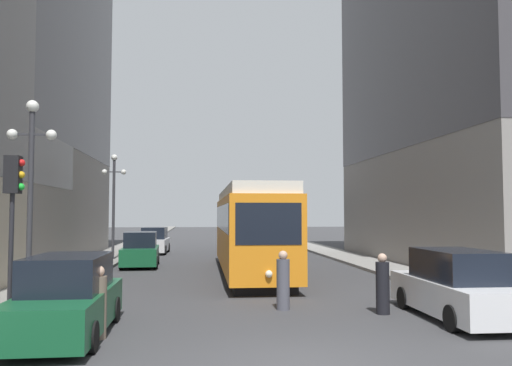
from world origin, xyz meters
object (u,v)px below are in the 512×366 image
lamp_post_left_far (114,191)px  parked_car_left_mid (140,251)px  transit_bus (272,224)px  lamp_post_left_near (31,171)px  streetcar (250,228)px  pedestrian_on_sidewalk (283,282)px  parked_car_right_far (456,287)px  pedestrian_crossing_far (98,305)px  traffic_light_near_left (13,193)px  parked_car_left_far (67,299)px  pedestrian_crossing_near (383,286)px  parked_car_left_near (154,241)px

lamp_post_left_far → parked_car_left_mid: bearing=-59.0°
transit_bus → lamp_post_left_near: 27.10m
transit_bus → parked_car_left_mid: bearing=-124.6°
lamp_post_left_near → lamp_post_left_far: 15.46m
streetcar → transit_bus: (3.40, 16.60, -0.15)m
transit_bus → pedestrian_on_sidewalk: 25.79m
parked_car_right_far → pedestrian_crossing_far: size_ratio=3.06×
transit_bus → pedestrian_crossing_far: (-8.00, -28.59, -1.20)m
transit_bus → parked_car_right_far: size_ratio=2.42×
parked_car_right_far → pedestrian_crossing_far: parked_car_right_far is taller
traffic_light_near_left → parked_car_left_far: bearing=-38.7°
parked_car_left_mid → pedestrian_crossing_near: (8.06, -13.98, -0.06)m
parked_car_left_far → lamp_post_left_near: bearing=118.8°
parked_car_left_mid → streetcar: bearing=-39.5°
transit_bus → pedestrian_crossing_near: transit_bus is taller
parked_car_left_mid → parked_car_left_far: same height
transit_bus → parked_car_left_mid: size_ratio=2.76×
parked_car_right_far → traffic_light_near_left: traffic_light_near_left is taller
streetcar → parked_car_left_mid: 6.83m
parked_car_left_near → pedestrian_crossing_far: parked_car_left_near is taller
parked_car_left_far → pedestrian_crossing_far: parked_car_left_far is taller
parked_car_left_near → lamp_post_left_near: 21.86m
transit_bus → streetcar: bearing=-101.2°
pedestrian_crossing_near → pedestrian_on_sidewalk: bearing=174.4°
streetcar → parked_car_left_mid: (-5.35, 4.06, -1.26)m
traffic_light_near_left → lamp_post_left_near: lamp_post_left_near is taller
transit_bus → pedestrian_on_sidewalk: bearing=-97.1°
pedestrian_on_sidewalk → pedestrian_crossing_far: bearing=141.8°
parked_car_left_mid → lamp_post_left_near: (-1.90, -12.29, 3.18)m
parked_car_left_near → lamp_post_left_far: bearing=-105.3°
streetcar → lamp_post_left_near: 11.14m
streetcar → parked_car_right_far: streetcar is taller
parked_car_left_far → lamp_post_left_far: size_ratio=0.80×
parked_car_left_near → pedestrian_crossing_near: size_ratio=2.58×
pedestrian_crossing_far → lamp_post_left_near: (-2.65, 3.75, 3.28)m
lamp_post_left_near → lamp_post_left_far: (0.00, 15.46, 0.08)m
parked_car_left_near → lamp_post_left_near: lamp_post_left_near is taller
parked_car_left_mid → pedestrian_crossing_far: (0.75, -16.04, -0.09)m
parked_car_left_far → pedestrian_crossing_near: parked_car_left_far is taller
lamp_post_left_near → streetcar: bearing=48.6°
parked_car_left_near → parked_car_right_far: same height
parked_car_left_near → parked_car_left_far: same height
transit_bus → lamp_post_left_far: size_ratio=1.95×
parked_car_right_far → pedestrian_crossing_near: bearing=-26.4°
pedestrian_crossing_near → pedestrian_on_sidewalk: (-2.64, 0.97, 0.01)m
streetcar → pedestrian_crossing_near: size_ratio=8.37×
parked_car_left_mid → pedestrian_crossing_far: 16.06m
transit_bus → pedestrian_crossing_near: (-0.69, -26.52, -1.17)m
pedestrian_on_sidewalk → traffic_light_near_left: size_ratio=0.42×
parked_car_left_near → pedestrian_on_sidewalk: size_ratio=2.54×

